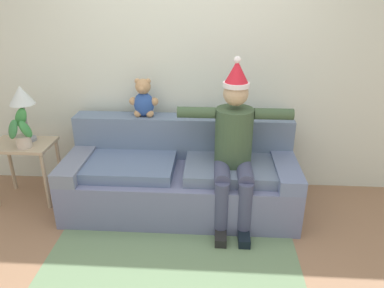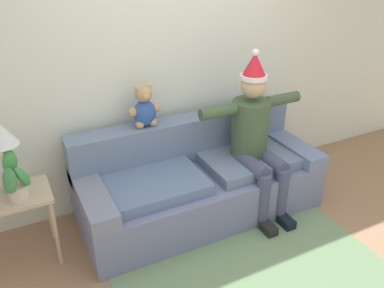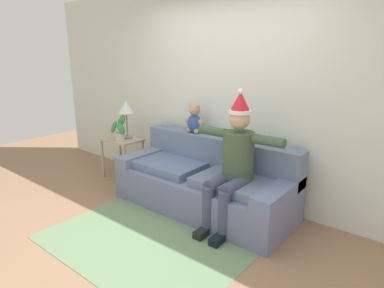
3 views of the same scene
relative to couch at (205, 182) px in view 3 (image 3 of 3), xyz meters
name	(u,v)px [view 3 (image 3 of 3)]	position (x,y,z in m)	size (l,w,h in m)	color
ground_plane	(144,242)	(0.00, -1.03, -0.32)	(10.00, 10.00, 0.00)	#946C50
back_wall	(231,94)	(0.00, 0.52, 1.03)	(7.00, 0.10, 2.70)	silver
couch	(205,182)	(0.00, 0.00, 0.00)	(2.18, 0.89, 0.84)	slate
person_seated	(233,160)	(0.49, -0.17, 0.43)	(1.02, 0.77, 1.50)	#3B5237
teddy_bear	(194,120)	(-0.38, 0.27, 0.69)	(0.29, 0.17, 0.38)	#2B4E9D
side_table	(122,145)	(-1.57, 0.02, 0.19)	(0.59, 0.41, 0.62)	tan
table_lamp	(126,109)	(-1.53, 0.10, 0.73)	(0.24, 0.24, 0.56)	gray
potted_plant	(119,130)	(-1.49, -0.07, 0.45)	(0.22, 0.28, 0.39)	#C1B2A4
area_rug	(142,243)	(0.00, -1.05, -0.32)	(2.04, 1.35, 0.01)	#698760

